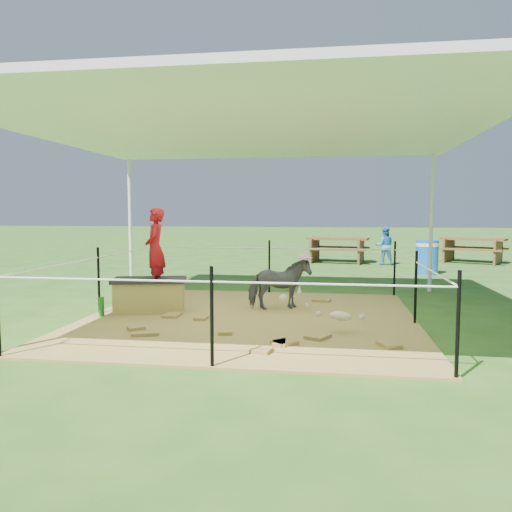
# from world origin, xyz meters

# --- Properties ---
(ground) EXTENTS (90.00, 90.00, 0.00)m
(ground) POSITION_xyz_m (0.00, 0.00, 0.00)
(ground) COLOR #2D5919
(ground) RESTS_ON ground
(hay_patch) EXTENTS (4.60, 4.60, 0.03)m
(hay_patch) POSITION_xyz_m (0.00, 0.00, 0.01)
(hay_patch) COLOR brown
(hay_patch) RESTS_ON ground
(canopy_tent) EXTENTS (6.30, 6.30, 2.90)m
(canopy_tent) POSITION_xyz_m (0.00, 0.00, 2.69)
(canopy_tent) COLOR silver
(canopy_tent) RESTS_ON ground
(rope_fence) EXTENTS (4.54, 4.54, 1.00)m
(rope_fence) POSITION_xyz_m (0.00, -0.00, 0.64)
(rope_fence) COLOR black
(rope_fence) RESTS_ON ground
(straw_bale) EXTENTS (1.09, 0.71, 0.45)m
(straw_bale) POSITION_xyz_m (-1.55, 0.21, 0.25)
(straw_bale) COLOR olive
(straw_bale) RESTS_ON hay_patch
(dark_cloth) EXTENTS (1.17, 0.78, 0.06)m
(dark_cloth) POSITION_xyz_m (-1.55, 0.21, 0.50)
(dark_cloth) COLOR black
(dark_cloth) RESTS_ON straw_bale
(woman) EXTENTS (0.38, 0.49, 1.20)m
(woman) POSITION_xyz_m (-1.45, 0.21, 1.08)
(woman) COLOR #A81018
(woman) RESTS_ON straw_bale
(green_bottle) EXTENTS (0.09, 0.09, 0.28)m
(green_bottle) POSITION_xyz_m (-2.10, -0.24, 0.17)
(green_bottle) COLOR #176B1C
(green_bottle) RESTS_ON hay_patch
(pony) EXTENTS (1.01, 0.73, 0.78)m
(pony) POSITION_xyz_m (0.35, 0.67, 0.42)
(pony) COLOR #47474C
(pony) RESTS_ON hay_patch
(pink_hat) EXTENTS (0.24, 0.24, 0.11)m
(pink_hat) POSITION_xyz_m (0.35, 0.67, 0.87)
(pink_hat) COLOR pink
(pink_hat) RESTS_ON pony
(foal) EXTENTS (0.96, 0.78, 0.47)m
(foal) POSITION_xyz_m (1.25, -0.71, 0.26)
(foal) COLOR beige
(foal) RESTS_ON hay_patch
(trash_barrel) EXTENTS (0.66, 0.66, 0.83)m
(trash_barrel) POSITION_xyz_m (3.46, 5.82, 0.42)
(trash_barrel) COLOR blue
(trash_barrel) RESTS_ON ground
(picnic_table_near) EXTENTS (2.00, 1.59, 0.75)m
(picnic_table_near) POSITION_xyz_m (1.32, 8.40, 0.38)
(picnic_table_near) COLOR #50351B
(picnic_table_near) RESTS_ON ground
(picnic_table_far) EXTENTS (2.18, 1.95, 0.74)m
(picnic_table_far) POSITION_xyz_m (5.35, 8.88, 0.37)
(picnic_table_far) COLOR brown
(picnic_table_far) RESTS_ON ground
(distant_person) EXTENTS (0.54, 0.43, 1.11)m
(distant_person) POSITION_xyz_m (2.65, 7.82, 0.56)
(distant_person) COLOR #3780D1
(distant_person) RESTS_ON ground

